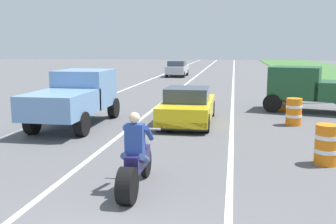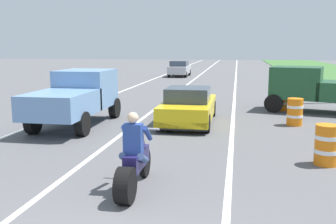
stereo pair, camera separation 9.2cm
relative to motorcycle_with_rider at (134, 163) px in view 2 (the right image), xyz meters
name	(u,v)px [view 2 (the right image)]	position (x,y,z in m)	size (l,w,h in m)	color
lane_stripe_left_solid	(122,91)	(-5.34, 16.80, -0.59)	(0.14, 120.00, 0.01)	white
lane_stripe_right_solid	(235,94)	(1.86, 16.80, -0.59)	(0.14, 120.00, 0.01)	white
lane_stripe_centre_dashed	(177,93)	(-1.74, 16.80, -0.59)	(0.14, 120.00, 0.01)	white
motorcycle_with_rider	(134,163)	(0.00, 0.00, 0.00)	(0.70, 2.21, 1.62)	black
sports_car_yellow	(188,107)	(0.19, 7.20, 0.04)	(1.84, 4.30, 1.37)	yellow
pickup_truck_left_lane_light_blue	(77,95)	(-3.78, 6.08, 0.51)	(2.02, 4.80, 1.98)	#6B93C6
pickup_truck_right_shoulder_dark_green	(318,87)	(5.49, 10.64, 0.51)	(5.14, 3.14, 1.98)	#1E4C2D
construction_barrel_nearest	(327,145)	(4.17, 2.57, -0.09)	(0.58, 0.58, 1.00)	orange
construction_barrel_mid	(295,112)	(4.09, 7.45, -0.09)	(0.58, 0.58, 1.00)	orange
construction_barrel_far	(281,99)	(3.98, 10.82, -0.09)	(0.58, 0.58, 1.00)	orange
distant_car_far_ahead	(179,68)	(-3.52, 29.92, 0.18)	(1.80, 4.00, 1.50)	#B2B2B7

